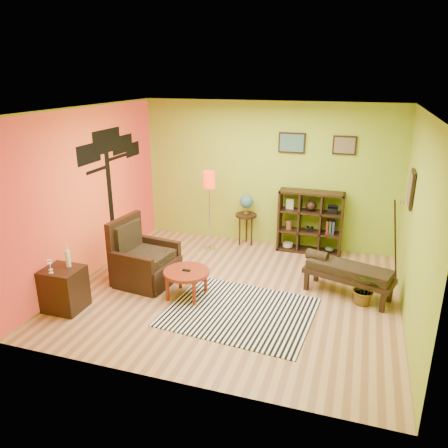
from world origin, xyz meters
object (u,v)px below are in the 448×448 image
(side_cabinet, at_px, (64,289))
(globe_table, at_px, (246,207))
(floor_lamp, at_px, (209,187))
(coffee_table, at_px, (187,274))
(armchair, at_px, (143,263))
(cube_shelf, at_px, (311,222))
(potted_plant, at_px, (365,292))
(bench, at_px, (346,271))

(side_cabinet, distance_m, globe_table, 3.78)
(side_cabinet, distance_m, floor_lamp, 3.21)
(coffee_table, relative_size, armchair, 0.66)
(floor_lamp, bearing_deg, globe_table, 37.32)
(floor_lamp, distance_m, cube_shelf, 2.04)
(potted_plant, bearing_deg, floor_lamp, 155.38)
(side_cabinet, relative_size, cube_shelf, 0.80)
(armchair, distance_m, globe_table, 2.46)
(bench, distance_m, potted_plant, 0.42)
(floor_lamp, distance_m, bench, 2.98)
(coffee_table, xyz_separation_m, side_cabinet, (-1.55, -0.89, -0.05))
(coffee_table, distance_m, globe_table, 2.43)
(armchair, bearing_deg, bench, 9.39)
(side_cabinet, bearing_deg, armchair, 60.12)
(coffee_table, height_order, bench, bench)
(cube_shelf, relative_size, potted_plant, 2.40)
(floor_lamp, bearing_deg, armchair, -109.31)
(coffee_table, relative_size, cube_shelf, 0.59)
(side_cabinet, relative_size, floor_lamp, 0.61)
(armchair, distance_m, potted_plant, 3.51)
(armchair, relative_size, floor_lamp, 0.69)
(armchair, bearing_deg, cube_shelf, 40.90)
(floor_lamp, distance_m, globe_table, 0.90)
(side_cabinet, height_order, globe_table, globe_table)
(floor_lamp, xyz_separation_m, globe_table, (0.61, 0.46, -0.47))
(side_cabinet, bearing_deg, globe_table, 60.52)
(coffee_table, height_order, cube_shelf, cube_shelf)
(floor_lamp, relative_size, bench, 1.09)
(globe_table, relative_size, potted_plant, 2.07)
(potted_plant, bearing_deg, globe_table, 142.14)
(coffee_table, xyz_separation_m, armchair, (-0.89, 0.27, -0.05))
(side_cabinet, bearing_deg, potted_plant, 19.45)
(globe_table, bearing_deg, armchair, -119.26)
(cube_shelf, xyz_separation_m, bench, (0.76, -1.59, -0.20))
(cube_shelf, distance_m, bench, 1.77)
(globe_table, height_order, bench, globe_table)
(floor_lamp, bearing_deg, cube_shelf, 14.12)
(armchair, distance_m, floor_lamp, 1.98)
(coffee_table, xyz_separation_m, bench, (2.32, 0.80, 0.03))
(coffee_table, relative_size, globe_table, 0.68)
(armchair, relative_size, bench, 0.75)
(side_cabinet, xyz_separation_m, bench, (3.87, 1.69, 0.07))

